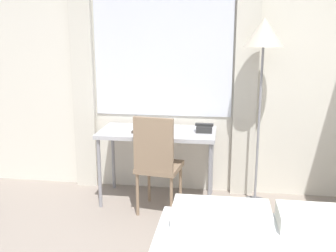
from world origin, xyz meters
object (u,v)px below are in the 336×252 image
Objects in this scene: standing_lamp at (263,42)px; telephone at (204,128)px; desk at (158,137)px; desk_chair at (157,160)px; book at (146,131)px.

standing_lamp is 10.32× the size of telephone.
standing_lamp is (1.01, 0.05, 0.95)m from desk.
desk_chair is at bearing -142.57° from telephone.
desk_chair is 3.72× the size of book.
standing_lamp is 7.06× the size of book.
desk_chair is 5.44× the size of telephone.
desk_chair is (0.05, -0.31, -0.15)m from desk.
telephone reaches higher than book.
standing_lamp reaches higher than telephone.
desk_chair reaches higher than desk.
desk_chair reaches higher than telephone.
desk_chair is at bearing -56.29° from book.
desk is 4.45× the size of book.
standing_lamp is 1.00m from telephone.
standing_lamp is at bearing 3.03° from desk.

